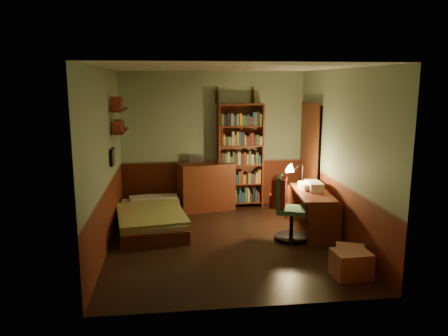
{
  "coord_description": "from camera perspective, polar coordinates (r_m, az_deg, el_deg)",
  "views": [
    {
      "loc": [
        -0.8,
        -6.29,
        2.41
      ],
      "look_at": [
        0.0,
        0.25,
        1.1
      ],
      "focal_mm": 35.0,
      "sensor_mm": 36.0,
      "label": 1
    }
  ],
  "objects": [
    {
      "name": "office_chair",
      "position": [
        6.81,
        8.84,
        -5.66
      ],
      "size": [
        0.55,
        0.51,
        0.89
      ],
      "primitive_type": "cube",
      "rotation": [
        0.0,
        0.0,
        -0.33
      ],
      "color": "#356441",
      "rests_on": "ground"
    },
    {
      "name": "ceiling",
      "position": [
        6.34,
        0.28,
        13.06
      ],
      "size": [
        3.5,
        4.0,
        0.02
      ],
      "primitive_type": "cube",
      "color": "silver",
      "rests_on": "wall_back"
    },
    {
      "name": "dresser",
      "position": [
        8.31,
        -2.36,
        -2.4
      ],
      "size": [
        1.1,
        0.71,
        0.9
      ],
      "primitive_type": "cube",
      "rotation": [
        0.0,
        0.0,
        0.21
      ],
      "color": "#582313",
      "rests_on": "ground"
    },
    {
      "name": "red_jacket",
      "position": [
        6.78,
        6.76,
        0.11
      ],
      "size": [
        0.29,
        0.41,
        0.44
      ],
      "primitive_type": "cube",
      "rotation": [
        0.0,
        0.0,
        -0.24
      ],
      "color": "#A72015",
      "rests_on": "office_chair"
    },
    {
      "name": "bottle_left",
      "position": [
        8.3,
        -0.93,
        9.3
      ],
      "size": [
        0.08,
        0.08,
        0.25
      ],
      "primitive_type": "cylinder",
      "rotation": [
        0.0,
        0.0,
        0.14
      ],
      "color": "black",
      "rests_on": "bookshelf"
    },
    {
      "name": "floor",
      "position": [
        6.78,
        0.26,
        -9.65
      ],
      "size": [
        3.5,
        4.0,
        0.02
      ],
      "primitive_type": "cube",
      "color": "black",
      "rests_on": "ground"
    },
    {
      "name": "doorway",
      "position": [
        8.12,
        11.22,
        1.03
      ],
      "size": [
        0.06,
        0.9,
        2.0
      ],
      "primitive_type": "cube",
      "color": "black",
      "rests_on": "ground"
    },
    {
      "name": "mini_stereo",
      "position": [
        8.32,
        -3.64,
        1.21
      ],
      "size": [
        0.28,
        0.25,
        0.13
      ],
      "primitive_type": "cube",
      "rotation": [
        0.0,
        0.0,
        -0.33
      ],
      "color": "#B2B2B7",
      "rests_on": "dresser"
    },
    {
      "name": "paper_stack",
      "position": [
        7.23,
        11.77,
        -2.49
      ],
      "size": [
        0.24,
        0.29,
        0.1
      ],
      "primitive_type": "cube",
      "rotation": [
        0.0,
        0.0,
        -0.23
      ],
      "color": "silver",
      "rests_on": "desk"
    },
    {
      "name": "wall_shelf_upper",
      "position": [
        7.45,
        -13.55,
        7.4
      ],
      "size": [
        0.2,
        0.9,
        0.03
      ],
      "primitive_type": "cube",
      "color": "#582313",
      "rests_on": "wall_left"
    },
    {
      "name": "wall_right",
      "position": [
        6.88,
        14.98,
        1.58
      ],
      "size": [
        0.02,
        4.0,
        2.6
      ],
      "primitive_type": "cube",
      "color": "gray",
      "rests_on": "ground"
    },
    {
      "name": "wall_shelf_lower",
      "position": [
        7.48,
        -13.43,
        4.72
      ],
      "size": [
        0.2,
        0.9,
        0.03
      ],
      "primitive_type": "cube",
      "color": "#582313",
      "rests_on": "wall_left"
    },
    {
      "name": "bottle_right",
      "position": [
        8.4,
        3.8,
        9.29
      ],
      "size": [
        0.08,
        0.08,
        0.25
      ],
      "primitive_type": "cylinder",
      "rotation": [
        0.0,
        0.0,
        -0.31
      ],
      "color": "black",
      "rests_on": "bookshelf"
    },
    {
      "name": "bed",
      "position": [
        7.43,
        -9.47,
        -5.59
      ],
      "size": [
        1.19,
        1.97,
        0.56
      ],
      "primitive_type": "cube",
      "rotation": [
        0.0,
        0.0,
        0.1
      ],
      "color": "olive",
      "rests_on": "ground"
    },
    {
      "name": "desk_lamp",
      "position": [
        7.45,
        10.23,
        -0.28
      ],
      "size": [
        0.17,
        0.17,
        0.54
      ],
      "primitive_type": "cone",
      "rotation": [
        0.0,
        0.0,
        0.05
      ],
      "color": "black",
      "rests_on": "desk"
    },
    {
      "name": "cardboard_box_a",
      "position": [
        5.8,
        16.26,
        -11.98
      ],
      "size": [
        0.47,
        0.38,
        0.34
      ],
      "primitive_type": "cube",
      "rotation": [
        0.0,
        0.0,
        0.06
      ],
      "color": "#A26D55",
      "rests_on": "ground"
    },
    {
      "name": "cardboard_box_b",
      "position": [
        6.16,
        16.14,
        -10.93
      ],
      "size": [
        0.45,
        0.41,
        0.26
      ],
      "primitive_type": "cube",
      "rotation": [
        0.0,
        0.0,
        -0.34
      ],
      "color": "#A26D55",
      "rests_on": "ground"
    },
    {
      "name": "wall_back",
      "position": [
        8.41,
        -1.47,
        3.66
      ],
      "size": [
        3.5,
        0.02,
        2.6
      ],
      "primitive_type": "cube",
      "color": "gray",
      "rests_on": "ground"
    },
    {
      "name": "door_trim",
      "position": [
        8.11,
        10.98,
        1.02
      ],
      "size": [
        0.02,
        0.98,
        2.08
      ],
      "primitive_type": "cube",
      "color": "#4B200F",
      "rests_on": "ground"
    },
    {
      "name": "wall_left",
      "position": [
        6.46,
        -15.42,
        0.94
      ],
      "size": [
        0.02,
        4.0,
        2.6
      ],
      "primitive_type": "cube",
      "color": "gray",
      "rests_on": "ground"
    },
    {
      "name": "bookshelf",
      "position": [
        8.36,
        2.1,
        1.54
      ],
      "size": [
        0.88,
        0.35,
        2.0
      ],
      "primitive_type": "cube",
      "rotation": [
        0.0,
        0.0,
        0.1
      ],
      "color": "#582313",
      "rests_on": "ground"
    },
    {
      "name": "desk",
      "position": [
        7.24,
        11.4,
        -5.62
      ],
      "size": [
        0.64,
        1.3,
        0.67
      ],
      "primitive_type": "cube",
      "rotation": [
        0.0,
        0.0,
        -0.1
      ],
      "color": "#582313",
      "rests_on": "ground"
    },
    {
      "name": "wall_front",
      "position": [
        4.49,
        3.52,
        -3.07
      ],
      "size": [
        3.5,
        0.02,
        2.6
      ],
      "primitive_type": "cube",
      "color": "gray",
      "rests_on": "ground"
    },
    {
      "name": "framed_picture",
      "position": [
        7.04,
        -14.39,
        1.41
      ],
      "size": [
        0.04,
        0.32,
        0.26
      ],
      "primitive_type": "cube",
      "color": "black",
      "rests_on": "wall_left"
    }
  ]
}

